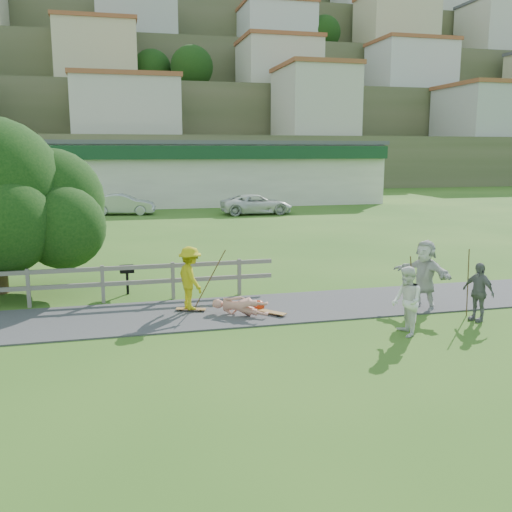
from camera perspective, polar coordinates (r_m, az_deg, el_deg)
The scene contains 19 objects.
ground at distance 13.94m, azimuth -6.85°, elevation -7.61°, with size 260.00×260.00×0.00m, color #2D5C1A.
path at distance 15.36m, azimuth -7.57°, elevation -5.83°, with size 34.00×3.00×0.04m, color #3A3A3D.
fence at distance 17.12m, azimuth -23.89°, elevation -2.53°, with size 15.05×0.10×1.10m.
strip_mall at distance 48.46m, azimuth -7.46°, elevation 8.33°, with size 32.50×10.75×5.10m.
hillside at distance 104.97m, azimuth -13.59°, elevation 15.70°, with size 220.00×67.00×47.50m.
skater_rider at distance 15.41m, azimuth -6.58°, elevation -2.56°, with size 1.10×0.63×1.70m, color #B9AC11.
skater_fallen at distance 15.06m, azimuth -1.61°, elevation -5.05°, with size 1.53×0.37×0.56m, color tan.
spectator_a at distance 13.88m, azimuth 14.83°, elevation -4.42°, with size 0.80×0.63×1.65m, color white.
spectator_b at distance 15.66m, azimuth 21.33°, elevation -3.35°, with size 0.89×0.37×1.52m, color slate.
spectator_d at distance 16.29m, azimuth 16.51°, elevation -1.81°, with size 1.79×0.57×1.93m, color beige.
car_silver at distance 40.17m, azimuth -13.16°, elevation 5.05°, with size 1.50×4.30×1.42m, color #B2B3BA.
car_white at distance 39.44m, azimuth 0.06°, elevation 5.19°, with size 2.27×4.92×1.37m, color silver.
bbq at distance 17.77m, azimuth -12.74°, elevation -2.34°, with size 0.41×0.32×0.90m, color black, non-canonical shape.
longboard_rider at distance 15.61m, azimuth -6.52°, elevation -5.45°, with size 0.81×0.20×0.09m, color brown, non-canonical shape.
longboard_fallen at distance 15.21m, azimuth 1.43°, elevation -5.78°, with size 0.92×0.23×0.10m, color brown, non-canonical shape.
helmet at distance 15.55m, azimuth 0.28°, elevation -4.99°, with size 0.32×0.32×0.32m, color #B22709.
pole_rider at distance 15.87m, azimuth -4.62°, elevation -1.90°, with size 0.03×0.03×1.83m, color #523921.
pole_spec_left at distance 14.75m, azimuth 15.42°, elevation -3.32°, with size 0.03×0.03×1.77m, color #523921.
pole_spec_right at distance 15.96m, azimuth 20.42°, elevation -2.52°, with size 0.03×0.03×1.80m, color #523921.
Camera 1 is at (-1.58, -13.16, 4.30)m, focal length 40.00 mm.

